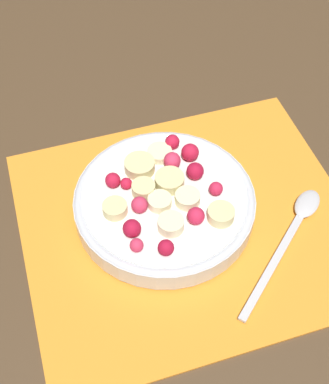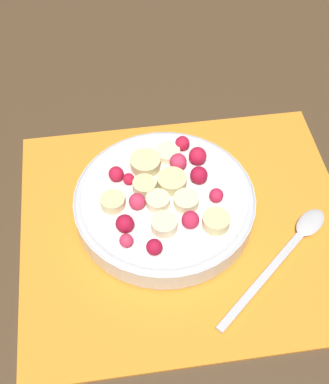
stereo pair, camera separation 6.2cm
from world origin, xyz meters
TOP-DOWN VIEW (x-y plane):
  - ground_plane at (0.00, 0.00)m, footprint 3.00×3.00m
  - placemat at (0.00, 0.00)m, footprint 0.39×0.34m
  - fruit_bowl at (0.02, -0.02)m, footprint 0.21×0.21m
  - spoon at (-0.12, 0.05)m, footprint 0.16×0.14m

SIDE VIEW (x-z plane):
  - ground_plane at x=0.00m, z-range 0.00..0.00m
  - placemat at x=0.00m, z-range 0.00..0.01m
  - spoon at x=-0.12m, z-range 0.01..0.01m
  - fruit_bowl at x=0.02m, z-range 0.00..0.05m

